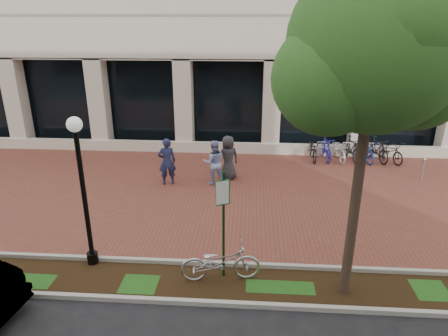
# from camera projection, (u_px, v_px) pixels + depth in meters

# --- Properties ---
(ground) EXTENTS (120.00, 120.00, 0.00)m
(ground) POSITION_uv_depth(u_px,v_px,m) (219.00, 193.00, 14.40)
(ground) COLOR black
(ground) RESTS_ON ground
(brick_plaza) EXTENTS (40.00, 9.00, 0.01)m
(brick_plaza) POSITION_uv_depth(u_px,v_px,m) (219.00, 192.00, 14.40)
(brick_plaza) COLOR brown
(brick_plaza) RESTS_ON ground
(planting_strip) EXTENTS (40.00, 1.50, 0.01)m
(planting_strip) POSITION_uv_depth(u_px,v_px,m) (201.00, 283.00, 9.50)
(planting_strip) COLOR black
(planting_strip) RESTS_ON ground
(curb_plaza_side) EXTENTS (40.00, 0.12, 0.12)m
(curb_plaza_side) POSITION_uv_depth(u_px,v_px,m) (204.00, 263.00, 10.18)
(curb_plaza_side) COLOR #A4A39A
(curb_plaza_side) RESTS_ON ground
(curb_street_side) EXTENTS (40.00, 0.12, 0.12)m
(curb_street_side) POSITION_uv_depth(u_px,v_px,m) (196.00, 302.00, 8.78)
(curb_street_side) COLOR #A4A39A
(curb_street_side) RESTS_ON ground
(parking_sign) EXTENTS (0.34, 0.07, 2.74)m
(parking_sign) POSITION_uv_depth(u_px,v_px,m) (223.00, 213.00, 9.17)
(parking_sign) COLOR #133518
(parking_sign) RESTS_ON ground
(lamppost) EXTENTS (0.36, 0.36, 3.86)m
(lamppost) POSITION_uv_depth(u_px,v_px,m) (83.00, 185.00, 9.52)
(lamppost) COLOR black
(lamppost) RESTS_ON ground
(street_tree) EXTENTS (3.95, 3.29, 7.11)m
(street_tree) POSITION_uv_depth(u_px,v_px,m) (377.00, 57.00, 7.36)
(street_tree) COLOR #433126
(street_tree) RESTS_ON ground
(locked_bicycle) EXTENTS (1.99, 0.95, 1.00)m
(locked_bicycle) POSITION_uv_depth(u_px,v_px,m) (220.00, 262.00, 9.47)
(locked_bicycle) COLOR #B7B7BC
(locked_bicycle) RESTS_ON ground
(pedestrian_left) EXTENTS (0.76, 0.61, 1.80)m
(pedestrian_left) POSITION_uv_depth(u_px,v_px,m) (167.00, 162.00, 14.83)
(pedestrian_left) COLOR #1D224A
(pedestrian_left) RESTS_ON ground
(pedestrian_mid) EXTENTS (0.94, 0.79, 1.71)m
(pedestrian_mid) POSITION_uv_depth(u_px,v_px,m) (214.00, 162.00, 14.88)
(pedestrian_mid) COLOR #8B9BCF
(pedestrian_mid) RESTS_ON ground
(pedestrian_right) EXTENTS (1.01, 0.88, 1.74)m
(pedestrian_right) POSITION_uv_depth(u_px,v_px,m) (228.00, 158.00, 15.32)
(pedestrian_right) COLOR #2B2A30
(pedestrian_right) RESTS_ON ground
(bollard) EXTENTS (0.12, 0.12, 0.91)m
(bollard) POSITION_uv_depth(u_px,v_px,m) (423.00, 169.00, 15.33)
(bollard) COLOR silver
(bollard) RESTS_ON ground
(bike_rack_cluster) EXTENTS (4.26, 1.92, 1.06)m
(bike_rack_cluster) POSITION_uv_depth(u_px,v_px,m) (351.00, 149.00, 17.49)
(bike_rack_cluster) COLOR black
(bike_rack_cluster) RESTS_ON ground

